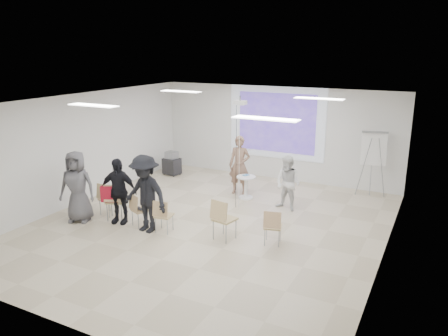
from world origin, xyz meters
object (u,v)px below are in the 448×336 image
at_px(chair_far_left, 106,197).
at_px(chair_center, 163,214).
at_px(audience_mid, 145,189).
at_px(flipchart_easel, 374,149).
at_px(player_left, 240,161).
at_px(chair_left_mid, 115,199).
at_px(audience_left, 118,186).
at_px(chair_right_inner, 222,217).
at_px(audience_outer, 77,182).
at_px(laptop, 141,209).
at_px(av_cart, 172,164).
at_px(chair_left_inner, 138,208).
at_px(chair_right_far, 273,225).
at_px(player_right, 288,180).
at_px(pedestal_table, 246,186).

height_order(chair_far_left, chair_center, chair_far_left).
distance_m(audience_mid, flipchart_easel, 6.56).
bearing_deg(player_left, chair_far_left, -136.01).
xyz_separation_m(chair_left_mid, audience_left, (0.19, -0.07, 0.37)).
bearing_deg(chair_center, audience_mid, -176.49).
bearing_deg(chair_right_inner, player_left, 119.80).
xyz_separation_m(audience_outer, flipchart_easel, (6.12, 5.24, 0.41)).
bearing_deg(laptop, audience_left, 31.74).
distance_m(chair_far_left, av_cart, 3.95).
bearing_deg(chair_left_inner, chair_right_far, 33.39).
relative_size(player_left, laptop, 6.53).
relative_size(chair_left_mid, chair_right_far, 1.18).
relative_size(chair_left_mid, laptop, 3.18).
bearing_deg(chair_right_far, av_cart, 129.90).
bearing_deg(laptop, chair_far_left, 17.98).
bearing_deg(flipchart_easel, audience_mid, -144.04).
relative_size(chair_center, flipchart_easel, 0.42).
relative_size(player_right, audience_mid, 0.78).
height_order(pedestal_table, av_cart, av_cart).
bearing_deg(chair_center, audience_left, 169.69).
bearing_deg(av_cart, flipchart_easel, 15.45).
bearing_deg(player_left, audience_outer, -135.45).
bearing_deg(pedestal_table, player_left, 139.11).
height_order(audience_left, av_cart, audience_left).
height_order(audience_left, flipchart_easel, flipchart_easel).
height_order(player_right, chair_right_inner, player_right).
bearing_deg(av_cart, audience_left, -64.85).
relative_size(player_right, chair_center, 2.02).
xyz_separation_m(chair_right_inner, chair_right_far, (1.08, 0.28, -0.09)).
relative_size(pedestal_table, flipchart_easel, 0.37).
xyz_separation_m(chair_far_left, chair_left_inner, (1.17, -0.22, -0.02)).
xyz_separation_m(chair_right_inner, audience_outer, (-3.70, -0.59, 0.43)).
height_order(chair_right_far, audience_outer, audience_outer).
relative_size(chair_right_far, audience_outer, 0.41).
bearing_deg(chair_center, flipchart_easel, 43.28).
xyz_separation_m(chair_far_left, audience_outer, (-0.37, -0.59, 0.49)).
xyz_separation_m(player_right, chair_far_left, (-3.98, -2.51, -0.30)).
xyz_separation_m(chair_right_inner, laptop, (-2.13, -0.14, -0.13)).
distance_m(audience_mid, audience_outer, 1.89).
height_order(chair_center, chair_right_far, chair_right_far).
relative_size(player_left, player_right, 1.21).
bearing_deg(player_left, chair_center, -106.29).
relative_size(audience_outer, flipchart_easel, 1.04).
xyz_separation_m(flipchart_easel, av_cart, (-6.37, -0.75, -1.04)).
height_order(player_left, chair_center, player_left).
bearing_deg(av_cart, audience_mid, -54.65).
height_order(chair_left_inner, audience_left, audience_left).
xyz_separation_m(chair_right_far, av_cart, (-5.03, 3.61, -0.11)).
xyz_separation_m(chair_left_mid, av_cart, (-1.02, 4.04, -0.20)).
height_order(chair_left_inner, audience_mid, audience_mid).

